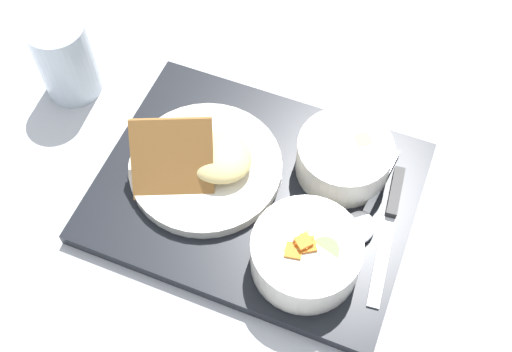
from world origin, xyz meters
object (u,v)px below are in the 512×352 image
Objects in this scene: bowl_salad at (306,253)px; plate_main at (203,166)px; spoon at (364,216)px; glass_water at (67,62)px; bowl_soup at (344,156)px; knife at (391,212)px.

plate_main is at bearing -22.93° from bowl_salad.
plate_main is 1.29× the size of spoon.
glass_water is (0.40, -0.14, 0.00)m from bowl_salad.
bowl_salad is 0.10m from spoon.
bowl_soup is 0.61× the size of plate_main.
knife is 0.03m from spoon.
knife is at bearing 152.86° from bowl_soup.
bowl_salad is 0.66× the size of plate_main.
glass_water reaches higher than spoon.
glass_water is at bearing -101.32° from knife.
plate_main reaches higher than knife.
bowl_soup is 0.09m from knife.
bowl_salad is 1.07× the size of glass_water.
plate_main reaches higher than bowl_soup.
glass_water is at bearing 0.43° from bowl_soup.
glass_water is at bearing -91.76° from spoon.
spoon is (0.03, 0.02, 0.00)m from knife.
glass_water is (0.48, -0.04, 0.03)m from knife.
knife is at bearing -171.59° from plate_main.
knife is at bearing 128.95° from spoon.
knife is 1.59× the size of glass_water.
spoon is at bearing -175.63° from plate_main.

